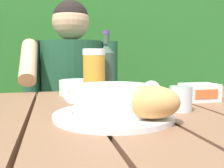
{
  "coord_description": "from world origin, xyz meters",
  "views": [
    {
      "loc": [
        -0.18,
        -0.63,
        0.92
      ],
      "look_at": [
        -0.02,
        0.06,
        0.85
      ],
      "focal_mm": 42.11,
      "sensor_mm": 36.0,
      "label": 1
    }
  ],
  "objects_px": {
    "butter_tub": "(199,92)",
    "table_knife": "(151,106)",
    "chair_near_diner": "(71,131)",
    "person_eating": "(72,97)",
    "soup_bowl": "(114,98)",
    "diner_bowl": "(80,87)",
    "serving_plate": "(114,115)",
    "beer_glass": "(94,75)",
    "water_glass_small": "(180,98)",
    "bread_roll": "(151,102)",
    "beer_bottle": "(106,70)"
  },
  "relations": [
    {
      "from": "chair_near_diner",
      "to": "diner_bowl",
      "type": "height_order",
      "value": "chair_near_diner"
    },
    {
      "from": "soup_bowl",
      "to": "diner_bowl",
      "type": "relative_size",
      "value": 1.53
    },
    {
      "from": "beer_glass",
      "to": "diner_bowl",
      "type": "relative_size",
      "value": 1.09
    },
    {
      "from": "water_glass_small",
      "to": "butter_tub",
      "type": "height_order",
      "value": "water_glass_small"
    },
    {
      "from": "water_glass_small",
      "to": "butter_tub",
      "type": "distance_m",
      "value": 0.19
    },
    {
      "from": "water_glass_small",
      "to": "diner_bowl",
      "type": "relative_size",
      "value": 0.43
    },
    {
      "from": "diner_bowl",
      "to": "water_glass_small",
      "type": "bearing_deg",
      "value": -58.05
    },
    {
      "from": "beer_bottle",
      "to": "chair_near_diner",
      "type": "bearing_deg",
      "value": 96.98
    },
    {
      "from": "water_glass_small",
      "to": "table_knife",
      "type": "bearing_deg",
      "value": 135.44
    },
    {
      "from": "beer_glass",
      "to": "water_glass_small",
      "type": "distance_m",
      "value": 0.28
    },
    {
      "from": "serving_plate",
      "to": "table_knife",
      "type": "height_order",
      "value": "serving_plate"
    },
    {
      "from": "serving_plate",
      "to": "water_glass_small",
      "type": "bearing_deg",
      "value": 11.72
    },
    {
      "from": "beer_bottle",
      "to": "water_glass_small",
      "type": "xyz_separation_m",
      "value": [
        0.15,
        -0.25,
        -0.06
      ]
    },
    {
      "from": "soup_bowl",
      "to": "water_glass_small",
      "type": "bearing_deg",
      "value": 11.72
    },
    {
      "from": "beer_glass",
      "to": "diner_bowl",
      "type": "xyz_separation_m",
      "value": [
        -0.03,
        0.17,
        -0.06
      ]
    },
    {
      "from": "chair_near_diner",
      "to": "water_glass_small",
      "type": "xyz_separation_m",
      "value": [
        0.23,
        -0.91,
        0.33
      ]
    },
    {
      "from": "chair_near_diner",
      "to": "person_eating",
      "type": "height_order",
      "value": "person_eating"
    },
    {
      "from": "person_eating",
      "to": "water_glass_small",
      "type": "height_order",
      "value": "person_eating"
    },
    {
      "from": "person_eating",
      "to": "table_knife",
      "type": "xyz_separation_m",
      "value": [
        0.17,
        -0.65,
        0.07
      ]
    },
    {
      "from": "butter_tub",
      "to": "person_eating",
      "type": "bearing_deg",
      "value": 122.39
    },
    {
      "from": "butter_tub",
      "to": "table_knife",
      "type": "bearing_deg",
      "value": -160.09
    },
    {
      "from": "person_eating",
      "to": "serving_plate",
      "type": "height_order",
      "value": "person_eating"
    },
    {
      "from": "bread_roll",
      "to": "table_knife",
      "type": "xyz_separation_m",
      "value": [
        0.07,
        0.17,
        -0.04
      ]
    },
    {
      "from": "butter_tub",
      "to": "serving_plate",
      "type": "bearing_deg",
      "value": -152.71
    },
    {
      "from": "bread_roll",
      "to": "beer_glass",
      "type": "distance_m",
      "value": 0.32
    },
    {
      "from": "beer_glass",
      "to": "water_glass_small",
      "type": "bearing_deg",
      "value": -44.09
    },
    {
      "from": "serving_plate",
      "to": "beer_glass",
      "type": "relative_size",
      "value": 1.69
    },
    {
      "from": "serving_plate",
      "to": "bread_roll",
      "type": "distance_m",
      "value": 0.11
    },
    {
      "from": "bread_roll",
      "to": "butter_tub",
      "type": "xyz_separation_m",
      "value": [
        0.27,
        0.24,
        -0.02
      ]
    },
    {
      "from": "serving_plate",
      "to": "beer_glass",
      "type": "distance_m",
      "value": 0.25
    },
    {
      "from": "beer_bottle",
      "to": "person_eating",
      "type": "bearing_deg",
      "value": 100.28
    },
    {
      "from": "table_knife",
      "to": "soup_bowl",
      "type": "bearing_deg",
      "value": -143.25
    },
    {
      "from": "person_eating",
      "to": "bread_roll",
      "type": "xyz_separation_m",
      "value": [
        0.1,
        -0.82,
        0.11
      ]
    },
    {
      "from": "soup_bowl",
      "to": "butter_tub",
      "type": "bearing_deg",
      "value": 27.29
    },
    {
      "from": "beer_glass",
      "to": "water_glass_small",
      "type": "relative_size",
      "value": 2.54
    },
    {
      "from": "soup_bowl",
      "to": "diner_bowl",
      "type": "height_order",
      "value": "soup_bowl"
    },
    {
      "from": "serving_plate",
      "to": "water_glass_small",
      "type": "relative_size",
      "value": 4.3
    },
    {
      "from": "diner_bowl",
      "to": "table_knife",
      "type": "bearing_deg",
      "value": -61.26
    },
    {
      "from": "soup_bowl",
      "to": "beer_glass",
      "type": "height_order",
      "value": "beer_glass"
    },
    {
      "from": "beer_glass",
      "to": "butter_tub",
      "type": "height_order",
      "value": "beer_glass"
    },
    {
      "from": "person_eating",
      "to": "table_knife",
      "type": "bearing_deg",
      "value": -75.34
    },
    {
      "from": "bread_roll",
      "to": "person_eating",
      "type": "bearing_deg",
      "value": 97.09
    },
    {
      "from": "chair_near_diner",
      "to": "water_glass_small",
      "type": "height_order",
      "value": "chair_near_diner"
    },
    {
      "from": "beer_glass",
      "to": "table_knife",
      "type": "relative_size",
      "value": 1.1
    },
    {
      "from": "beer_bottle",
      "to": "diner_bowl",
      "type": "distance_m",
      "value": 0.15
    },
    {
      "from": "bread_roll",
      "to": "diner_bowl",
      "type": "relative_size",
      "value": 0.97
    },
    {
      "from": "soup_bowl",
      "to": "beer_bottle",
      "type": "distance_m",
      "value": 0.3
    },
    {
      "from": "chair_near_diner",
      "to": "butter_tub",
      "type": "bearing_deg",
      "value": -64.83
    },
    {
      "from": "bread_roll",
      "to": "butter_tub",
      "type": "height_order",
      "value": "bread_roll"
    },
    {
      "from": "table_knife",
      "to": "diner_bowl",
      "type": "bearing_deg",
      "value": 118.74
    }
  ]
}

